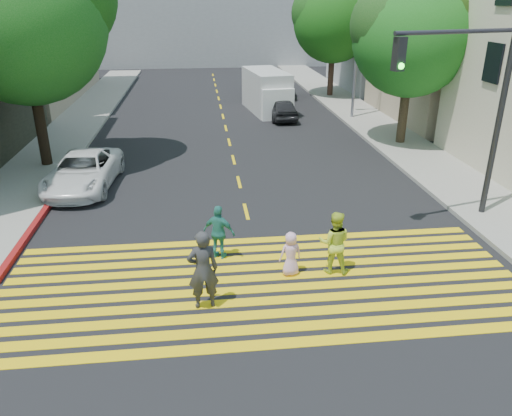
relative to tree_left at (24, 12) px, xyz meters
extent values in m
plane|color=black|center=(8.07, -11.95, -6.33)|extent=(120.00, 120.00, 0.00)
cube|color=gray|center=(-0.43, 10.05, -6.26)|extent=(3.00, 40.00, 0.15)
cube|color=gray|center=(16.57, 3.05, -6.26)|extent=(3.00, 60.00, 0.15)
cube|color=maroon|center=(1.17, -5.95, -6.25)|extent=(0.20, 8.00, 0.16)
cube|color=yellow|center=(8.07, -13.15, -6.32)|extent=(13.40, 0.35, 0.01)
cube|color=yellow|center=(8.07, -12.60, -6.32)|extent=(13.40, 0.35, 0.01)
cube|color=yellow|center=(8.07, -12.05, -6.32)|extent=(13.40, 0.35, 0.01)
cube|color=yellow|center=(8.07, -11.50, -6.32)|extent=(13.40, 0.35, 0.01)
cube|color=yellow|center=(8.07, -10.95, -6.32)|extent=(13.40, 0.35, 0.01)
cube|color=yellow|center=(8.07, -10.40, -6.32)|extent=(13.40, 0.35, 0.01)
cube|color=yellow|center=(8.07, -9.85, -6.32)|extent=(13.40, 0.35, 0.01)
cube|color=yellow|center=(8.07, -9.30, -6.32)|extent=(13.40, 0.35, 0.01)
cube|color=yellow|center=(8.07, -8.75, -6.32)|extent=(13.40, 0.35, 0.01)
cube|color=yellow|center=(8.07, -8.20, -6.32)|extent=(13.40, 0.35, 0.01)
cube|color=yellow|center=(8.07, -5.95, -6.33)|extent=(0.12, 1.40, 0.01)
cube|color=yellow|center=(8.07, -2.95, -6.33)|extent=(0.12, 1.40, 0.01)
cube|color=yellow|center=(8.07, 0.05, -6.33)|extent=(0.12, 1.40, 0.01)
cube|color=yellow|center=(8.07, 3.05, -6.33)|extent=(0.12, 1.40, 0.01)
cube|color=yellow|center=(8.07, 6.05, -6.33)|extent=(0.12, 1.40, 0.01)
cube|color=yellow|center=(8.07, 9.05, -6.33)|extent=(0.12, 1.40, 0.01)
cube|color=yellow|center=(8.07, 12.05, -6.33)|extent=(0.12, 1.40, 0.01)
cube|color=yellow|center=(8.07, 15.05, -6.33)|extent=(0.12, 1.40, 0.01)
cube|color=yellow|center=(8.07, 18.05, -6.33)|extent=(0.12, 1.40, 0.01)
cube|color=yellow|center=(8.07, 21.05, -6.33)|extent=(0.12, 1.40, 0.01)
cube|color=yellow|center=(8.07, 24.05, -6.33)|extent=(0.12, 1.40, 0.01)
cube|color=yellow|center=(8.07, 27.05, -6.33)|extent=(0.12, 1.40, 0.01)
cube|color=tan|center=(23.07, 7.05, -1.33)|extent=(10.00, 10.00, 10.00)
cube|color=gray|center=(23.07, 18.05, -1.33)|extent=(10.00, 10.00, 10.00)
cube|color=gray|center=(8.07, 36.05, -0.33)|extent=(30.00, 8.00, 12.00)
cylinder|color=black|center=(-0.08, -0.05, -4.64)|extent=(0.52, 0.52, 3.38)
sphere|color=#0D5710|center=(-0.08, -0.05, -0.35)|extent=(7.61, 7.61, 6.50)
cylinder|color=black|center=(16.58, 1.65, -4.87)|extent=(0.54, 0.54, 2.93)
sphere|color=#175D16|center=(16.58, 1.65, -1.19)|extent=(6.86, 6.86, 5.52)
sphere|color=black|center=(17.72, 1.62, -0.37)|extent=(5.14, 5.14, 4.14)
sphere|color=#0D4010|center=(15.60, 1.73, -0.64)|extent=(4.80, 4.80, 3.86)
cylinder|color=#39221A|center=(16.29, 14.71, -4.84)|extent=(0.54, 0.54, 2.99)
sphere|color=#0F4B14|center=(16.29, 14.71, -1.07)|extent=(7.37, 7.37, 5.69)
sphere|color=#114418|center=(17.46, 14.56, -0.21)|extent=(5.53, 5.53, 4.27)
sphere|color=#0C330B|center=(15.30, 14.89, -0.50)|extent=(5.16, 5.16, 3.98)
imported|color=#313133|center=(6.53, -11.54, -5.33)|extent=(0.78, 0.56, 2.00)
imported|color=#C5DD38|center=(10.00, -10.28, -5.46)|extent=(0.99, 0.85, 1.75)
imported|color=#E4ACCF|center=(8.84, -10.28, -5.72)|extent=(0.66, 0.50, 1.22)
imported|color=teal|center=(7.01, -9.15, -5.54)|extent=(1.01, 0.75, 1.59)
imported|color=white|center=(2.07, -2.88, -5.65)|extent=(2.61, 5.06, 1.36)
imported|color=black|center=(11.59, 7.88, -5.69)|extent=(1.54, 3.78, 1.28)
imported|color=gray|center=(11.28, 17.24, -5.64)|extent=(2.14, 4.86, 1.39)
imported|color=black|center=(12.95, 15.10, -5.72)|extent=(1.58, 3.78, 1.21)
cube|color=silver|center=(10.95, 10.39, -5.05)|extent=(2.70, 5.35, 2.56)
cube|color=white|center=(11.25, 8.15, -5.41)|extent=(2.09, 1.47, 1.85)
cylinder|color=#272626|center=(10.38, 8.45, -5.97)|extent=(0.35, 0.75, 0.72)
cylinder|color=black|center=(12.01, 8.66, -5.97)|extent=(0.35, 0.75, 0.72)
cylinder|color=black|center=(9.90, 12.11, -5.97)|extent=(0.35, 0.75, 0.72)
cylinder|color=black|center=(11.53, 12.32, -5.97)|extent=(0.35, 0.75, 0.72)
cylinder|color=#252527|center=(15.97, -7.19, -3.14)|extent=(0.23, 0.23, 6.39)
cylinder|color=#313038|center=(13.91, -7.73, -0.37)|extent=(4.16, 1.19, 0.13)
cube|color=black|center=(12.06, -8.21, -0.90)|extent=(0.34, 0.34, 0.89)
sphere|color=#28F729|center=(12.10, -8.36, -1.20)|extent=(0.21, 0.21, 0.17)
cylinder|color=gray|center=(15.82, 7.45, -1.56)|extent=(0.17, 0.17, 9.54)
camera|label=1|loc=(6.60, -21.73, 0.53)|focal=35.00mm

